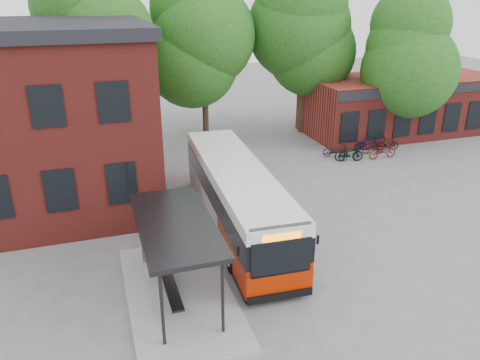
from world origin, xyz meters
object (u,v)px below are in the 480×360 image
object	(u,v)px
bicycle_1	(349,153)
bicycle_2	(335,151)
city_bus	(237,199)
bicycle_6	(383,151)
bicycle_4	(373,147)
bicycle_3	(351,154)
bus_shelter	(177,259)
bicycle_5	(369,143)
bicycle_7	(388,144)

from	to	relation	value
bicycle_1	bicycle_2	bearing A→B (deg)	35.22
city_bus	bicycle_6	distance (m)	12.93
bicycle_4	bicycle_3	bearing A→B (deg)	108.32
bus_shelter	bicycle_4	world-z (taller)	bus_shelter
bicycle_2	bicycle_4	bearing A→B (deg)	-67.64
bus_shelter	bicycle_2	world-z (taller)	bus_shelter
bus_shelter	bicycle_5	size ratio (longest dim) A/B	4.46
bicycle_1	bicycle_2	world-z (taller)	bicycle_1
bicycle_4	bicycle_6	distance (m)	1.06
city_bus	bicycle_5	xyz separation A→B (m)	(11.48, 7.61, -0.97)
bicycle_2	bicycle_6	xyz separation A→B (m)	(2.63, -1.17, 0.09)
bicycle_5	bicycle_6	size ratio (longest dim) A/B	0.83
bus_shelter	bicycle_6	size ratio (longest dim) A/B	3.71
bicycle_3	bicycle_4	world-z (taller)	bicycle_3
bicycle_2	bicycle_4	distance (m)	2.68
bicycle_5	bicycle_7	xyz separation A→B (m)	(1.21, -0.33, -0.03)
bus_shelter	bicycle_5	bearing A→B (deg)	38.15
bicycle_7	bus_shelter	bearing A→B (deg)	138.85
bicycle_3	bicycle_7	world-z (taller)	bicycle_3
bus_shelter	bicycle_2	distance (m)	16.58
bicycle_2	bus_shelter	bearing A→B (deg)	157.40
bicycle_2	bicycle_7	size ratio (longest dim) A/B	1.05
bus_shelter	bicycle_4	size ratio (longest dim) A/B	4.24
bicycle_3	bicycle_6	xyz separation A→B (m)	(2.13, -0.17, 0.02)
bicycle_3	bicycle_5	xyz separation A→B (m)	(2.18, 1.47, -0.00)
bicycle_4	bus_shelter	bearing A→B (deg)	122.79
city_bus	bicycle_6	size ratio (longest dim) A/B	6.03
bicycle_2	bicycle_4	world-z (taller)	bicycle_4
bicycle_7	bicycle_3	bearing A→B (deg)	122.10
bicycle_3	bicycle_7	bearing A→B (deg)	-59.83
bicycle_7	bicycle_2	bearing A→B (deg)	105.57
city_bus	bicycle_6	bearing A→B (deg)	30.44
city_bus	bicycle_3	bearing A→B (deg)	36.29
bicycle_5	bicycle_1	bearing A→B (deg)	139.36
bicycle_1	bicycle_3	size ratio (longest dim) A/B	1.12
bicycle_5	city_bus	bearing A→B (deg)	140.47
bicycle_4	bicycle_6	bearing A→B (deg)	173.65
bus_shelter	bicycle_2	bearing A→B (deg)	42.65
bicycle_1	bicycle_6	world-z (taller)	bicycle_1
bicycle_2	bicycle_4	size ratio (longest dim) A/B	0.94
bicycle_1	bicycle_2	size ratio (longest dim) A/B	1.14
bus_shelter	bicycle_1	size ratio (longest dim) A/B	3.97
bicycle_5	bus_shelter	bearing A→B (deg)	145.09
bicycle_3	bicycle_4	distance (m)	2.35
bicycle_1	bicycle_4	xyz separation A→B (m)	(2.31, 0.90, -0.10)
bicycle_6	city_bus	bearing A→B (deg)	117.21
bicycle_2	bicycle_3	xyz separation A→B (m)	(0.51, -1.00, 0.06)
bicycle_4	bicycle_7	distance (m)	1.25
bicycle_4	bicycle_7	world-z (taller)	bicycle_7
bicycle_7	bicycle_5	bearing A→B (deg)	88.33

